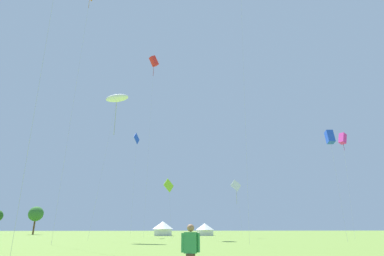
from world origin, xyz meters
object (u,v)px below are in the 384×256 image
tree_distant_right (36,214)px  kite_white_diamond (236,186)px  kite_red_box (154,61)px  festival_tent_right (163,228)px  kite_blue_diamond (137,139)px  kite_magenta_box (343,139)px  festival_tent_center (205,229)px  kite_orange_diamond (88,12)px  person_spectator (191,255)px  kite_lime_diamond (169,186)px  kite_white_parafoil (117,98)px  kite_blue_box (330,137)px

tree_distant_right → kite_white_diamond: bearing=-36.5°
kite_white_diamond → kite_red_box: kite_red_box is taller
festival_tent_right → kite_white_diamond: bearing=-52.0°
kite_blue_diamond → kite_red_box: 17.95m
kite_white_diamond → tree_distant_right: (-46.20, 34.20, -3.75)m
kite_magenta_box → festival_tent_right: size_ratio=3.58×
festival_tent_center → tree_distant_right: tree_distant_right is taller
kite_red_box → kite_white_diamond: bearing=-17.6°
kite_orange_diamond → kite_blue_diamond: kite_orange_diamond is taller
person_spectator → kite_magenta_box: bearing=49.6°
kite_lime_diamond → person_spectator: size_ratio=5.88×
kite_white_parafoil → kite_magenta_box: bearing=-1.7°
kite_red_box → person_spectator: bearing=-87.7°
person_spectator → kite_white_diamond: bearing=72.7°
kite_white_diamond → kite_red_box: bearing=162.4°
kite_white_parafoil → kite_red_box: kite_red_box is taller
kite_white_parafoil → person_spectator: (7.47, -36.45, -20.68)m
person_spectator → festival_tent_right: bearing=88.6°
festival_tent_center → tree_distant_right: 46.74m
kite_blue_box → kite_white_diamond: (-9.65, 16.26, -5.08)m
kite_white_diamond → kite_white_parafoil: 26.59m
kite_lime_diamond → festival_tent_center: kite_lime_diamond is taller
kite_white_diamond → kite_red_box: (-16.19, 5.12, 28.07)m
kite_orange_diamond → tree_distant_right: kite_orange_diamond is taller
kite_white_parafoil → festival_tent_right: size_ratio=4.73×
kite_magenta_box → festival_tent_center: 35.57m
kite_blue_diamond → kite_white_diamond: bearing=-21.3°
kite_white_diamond → kite_white_parafoil: (-21.64, -8.99, 12.56)m
kite_orange_diamond → tree_distant_right: (-21.18, 53.93, -24.06)m
person_spectator → festival_tent_center: size_ratio=0.42×
kite_white_diamond → kite_blue_box: bearing=-59.3°
kite_blue_diamond → festival_tent_center: size_ratio=5.11×
festival_tent_center → kite_blue_box: bearing=-68.4°
kite_red_box → kite_blue_diamond: bearing=141.6°
kite_white_diamond → person_spectator: (-14.18, -45.44, -8.12)m
festival_tent_right → kite_lime_diamond: bearing=-89.3°
kite_orange_diamond → festival_tent_right: 46.98m
kite_orange_diamond → festival_tent_center: kite_orange_diamond is taller
kite_blue_diamond → kite_blue_box: 37.65m
kite_blue_diamond → kite_lime_diamond: bearing=-49.0°
kite_lime_diamond → kite_magenta_box: bearing=-19.3°
kite_magenta_box → festival_tent_right: kite_magenta_box is taller
kite_orange_diamond → kite_red_box: 27.49m
kite_white_parafoil → tree_distant_right: size_ratio=3.10×
kite_orange_diamond → kite_white_diamond: bearing=38.3°
festival_tent_right → person_spectator: bearing=-91.4°
kite_red_box → tree_distant_right: bearing=135.9°
kite_red_box → festival_tent_center: 39.47m
kite_lime_diamond → kite_white_diamond: 12.49m
kite_blue_diamond → festival_tent_center: (15.90, 8.82, -18.01)m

